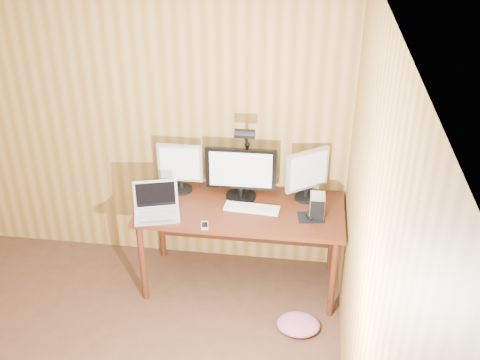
% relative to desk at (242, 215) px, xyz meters
% --- Properties ---
extents(room_shell, '(4.00, 4.00, 4.00)m').
position_rel_desk_xyz_m(room_shell, '(-0.93, -1.70, 0.62)').
color(room_shell, '#4C2E1D').
rests_on(room_shell, ground).
extents(desk, '(1.60, 0.70, 0.75)m').
position_rel_desk_xyz_m(desk, '(0.00, 0.00, 0.00)').
color(desk, '#4A1E0F').
rests_on(desk, floor).
extents(monitor_center, '(0.56, 0.24, 0.43)m').
position_rel_desk_xyz_m(monitor_center, '(-0.02, 0.07, 0.35)').
color(monitor_center, black).
rests_on(monitor_center, desk).
extents(monitor_left, '(0.36, 0.17, 0.41)m').
position_rel_desk_xyz_m(monitor_left, '(-0.51, 0.12, 0.34)').
color(monitor_left, black).
rests_on(monitor_left, desk).
extents(monitor_right, '(0.32, 0.25, 0.42)m').
position_rel_desk_xyz_m(monitor_right, '(0.50, 0.12, 0.35)').
color(monitor_right, black).
rests_on(monitor_right, desk).
extents(laptop, '(0.40, 0.34, 0.24)m').
position_rel_desk_xyz_m(laptop, '(-0.63, -0.24, 0.18)').
color(laptop, silver).
rests_on(laptop, desk).
extents(keyboard, '(0.43, 0.16, 0.02)m').
position_rel_desk_xyz_m(keyboard, '(0.09, -0.09, 0.13)').
color(keyboard, white).
rests_on(keyboard, desk).
extents(mousepad, '(0.22, 0.19, 0.00)m').
position_rel_desk_xyz_m(mousepad, '(0.54, -0.15, 0.12)').
color(mousepad, black).
rests_on(mousepad, desk).
extents(mouse, '(0.11, 0.14, 0.04)m').
position_rel_desk_xyz_m(mouse, '(0.54, -0.15, 0.15)').
color(mouse, black).
rests_on(mouse, mousepad).
extents(hard_drive, '(0.11, 0.16, 0.17)m').
position_rel_desk_xyz_m(hard_drive, '(0.59, -0.12, 0.21)').
color(hard_drive, silver).
rests_on(hard_drive, desk).
extents(phone, '(0.07, 0.12, 0.01)m').
position_rel_desk_xyz_m(phone, '(-0.23, -0.37, 0.13)').
color(phone, silver).
rests_on(phone, desk).
extents(speaker, '(0.05, 0.05, 0.13)m').
position_rel_desk_xyz_m(speaker, '(0.56, 0.00, 0.18)').
color(speaker, black).
rests_on(speaker, desk).
extents(desk_lamp, '(0.15, 0.22, 0.66)m').
position_rel_desk_xyz_m(desk_lamp, '(0.02, 0.09, 0.53)').
color(desk_lamp, black).
rests_on(desk_lamp, desk).
extents(fabric_pile, '(0.40, 0.36, 0.10)m').
position_rel_desk_xyz_m(fabric_pile, '(0.50, -0.56, -0.58)').
color(fabric_pile, '#B8597E').
rests_on(fabric_pile, floor).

